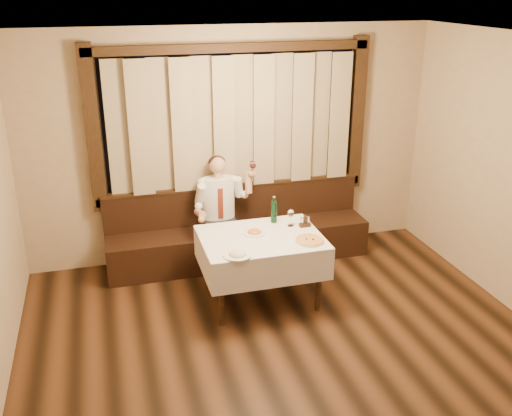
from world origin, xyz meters
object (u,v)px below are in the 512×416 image
object	(u,v)px
banquette	(238,236)
pizza	(310,240)
dining_table	(261,245)
green_bottle	(274,211)
cruet_caddy	(305,223)
seated_man	(220,204)
pasta_cream	(237,252)
pasta_red	(254,231)

from	to	relation	value
banquette	pizza	xyz separation A→B (m)	(0.44, -1.28, 0.46)
banquette	dining_table	xyz separation A→B (m)	(0.00, -1.02, 0.34)
pizza	green_bottle	distance (m)	0.63
pizza	cruet_caddy	world-z (taller)	cruet_caddy
banquette	seated_man	world-z (taller)	seated_man
banquette	pizza	bearing A→B (deg)	-70.86
pasta_cream	green_bottle	world-z (taller)	green_bottle
cruet_caddy	pasta_red	bearing A→B (deg)	-177.64
dining_table	seated_man	size ratio (longest dim) A/B	0.93
cruet_caddy	green_bottle	bearing A→B (deg)	143.77
seated_man	dining_table	bearing A→B (deg)	-75.90
pizza	pasta_cream	distance (m)	0.80
dining_table	cruet_caddy	distance (m)	0.56
banquette	green_bottle	bearing A→B (deg)	-70.88
banquette	pasta_cream	bearing A→B (deg)	-104.00
banquette	cruet_caddy	world-z (taller)	banquette
green_bottle	seated_man	size ratio (longest dim) A/B	0.22
banquette	pasta_red	bearing A→B (deg)	-92.95
cruet_caddy	pasta_cream	bearing A→B (deg)	-150.90
cruet_caddy	seated_man	size ratio (longest dim) A/B	0.10
pasta_cream	green_bottle	size ratio (longest dim) A/B	0.93
green_bottle	seated_man	xyz separation A→B (m)	(-0.48, 0.61, -0.09)
pizza	pasta_red	distance (m)	0.60
cruet_caddy	banquette	bearing A→B (deg)	119.91
banquette	pasta_cream	distance (m)	1.52
pasta_red	seated_man	xyz separation A→B (m)	(-0.19, 0.84, 0.01)
seated_man	pasta_cream	bearing A→B (deg)	-94.99
dining_table	pasta_cream	world-z (taller)	pasta_cream
banquette	pasta_red	size ratio (longest dim) A/B	13.24
pizza	cruet_caddy	bearing A→B (deg)	77.10
banquette	green_bottle	size ratio (longest dim) A/B	10.47
pasta_cream	seated_man	world-z (taller)	seated_man
banquette	pasta_cream	size ratio (longest dim) A/B	11.30
dining_table	pasta_red	distance (m)	0.17
dining_table	pasta_red	size ratio (longest dim) A/B	5.26
dining_table	pizza	bearing A→B (deg)	-29.98
pasta_red	pasta_cream	xyz separation A→B (m)	(-0.30, -0.47, 0.01)
dining_table	cruet_caddy	world-z (taller)	cruet_caddy
banquette	pizza	size ratio (longest dim) A/B	10.33
cruet_caddy	seated_man	xyz separation A→B (m)	(-0.76, 0.82, -0.01)
dining_table	pizza	distance (m)	0.53
dining_table	seated_man	world-z (taller)	seated_man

